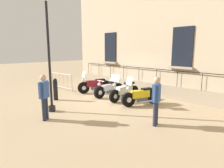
{
  "coord_description": "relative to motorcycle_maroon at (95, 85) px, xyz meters",
  "views": [
    {
      "loc": [
        6.91,
        7.09,
        2.61
      ],
      "look_at": [
        0.01,
        0.0,
        0.8
      ],
      "focal_mm": 31.16,
      "sensor_mm": 36.0,
      "label": 1
    }
  ],
  "objects": [
    {
      "name": "lamppost",
      "position": [
        3.54,
        1.51,
        2.15
      ],
      "size": [
        0.32,
        0.32,
        4.71
      ],
      "color": "black",
      "rests_on": "ground_plane"
    },
    {
      "name": "ground_plane",
      "position": [
        0.3,
        1.82,
        -0.46
      ],
      "size": [
        60.0,
        60.0,
        0.0
      ],
      "primitive_type": "plane",
      "color": "tan"
    },
    {
      "name": "motorcycle_silver",
      "position": [
        0.03,
        1.29,
        -0.06
      ],
      "size": [
        2.06,
        0.55,
        0.96
      ],
      "color": "black",
      "rests_on": "ground_plane"
    },
    {
      "name": "pedestrian_standing",
      "position": [
        4.2,
        2.28,
        0.5
      ],
      "size": [
        0.46,
        0.38,
        1.7
      ],
      "color": "#23283D",
      "rests_on": "ground_plane"
    },
    {
      "name": "motorcycle_maroon",
      "position": [
        0.0,
        0.0,
        0.0
      ],
      "size": [
        2.02,
        0.94,
        1.31
      ],
      "color": "black",
      "rests_on": "ground_plane"
    },
    {
      "name": "motorcycle_white",
      "position": [
        -0.0,
        2.41,
        0.01
      ],
      "size": [
        2.14,
        0.7,
        1.39
      ],
      "color": "black",
      "rests_on": "ground_plane"
    },
    {
      "name": "pedestrian_walking",
      "position": [
        1.71,
        5.4,
        0.5
      ],
      "size": [
        0.5,
        0.33,
        1.69
      ],
      "color": "#23283D",
      "rests_on": "ground_plane"
    },
    {
      "name": "bollard",
      "position": [
        2.52,
        -0.07,
        0.11
      ],
      "size": [
        0.23,
        0.23,
        1.13
      ],
      "color": "black",
      "rests_on": "ground_plane"
    },
    {
      "name": "crowd_barrier",
      "position": [
        0.94,
        -2.21,
        0.1
      ],
      "size": [
        0.24,
        2.14,
        1.05
      ],
      "color": "#B7B7BF",
      "rests_on": "ground_plane"
    },
    {
      "name": "building_facade",
      "position": [
        -2.32,
        1.82,
        3.19
      ],
      "size": [
        0.82,
        11.63,
        7.51
      ],
      "color": "tan",
      "rests_on": "ground_plane"
    },
    {
      "name": "motorcycle_yellow",
      "position": [
        0.12,
        3.54,
        -0.03
      ],
      "size": [
        1.94,
        0.87,
        1.36
      ],
      "color": "black",
      "rests_on": "ground_plane"
    }
  ]
}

